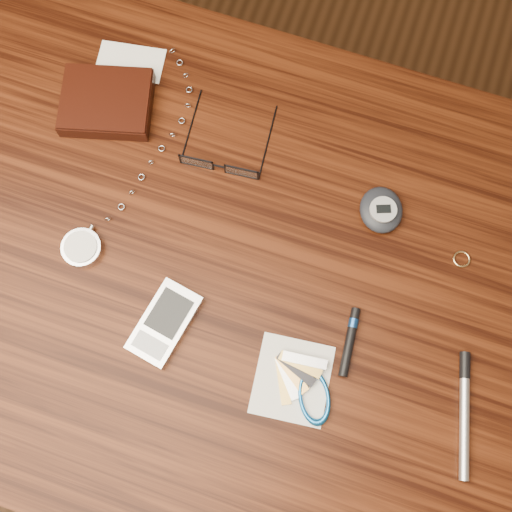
{
  "coord_description": "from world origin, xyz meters",
  "views": [
    {
      "loc": [
        0.15,
        -0.18,
        1.54
      ],
      "look_at": [
        0.08,
        0.02,
        0.76
      ],
      "focal_mm": 45.0,
      "sensor_mm": 36.0,
      "label": 1
    }
  ],
  "objects_px": {
    "pda_phone": "(164,323)",
    "silver_pen": "(465,405)",
    "notepad_keys": "(303,386)",
    "wallet_and_card": "(107,101)",
    "desk": "(196,275)",
    "pocket_watch": "(86,241)",
    "pedometer": "(381,210)",
    "eyeglasses": "(220,163)"
  },
  "relations": [
    {
      "from": "desk",
      "to": "pedometer",
      "type": "relative_size",
      "value": 12.74
    },
    {
      "from": "pda_phone",
      "to": "silver_pen",
      "type": "relative_size",
      "value": 0.73
    },
    {
      "from": "pda_phone",
      "to": "notepad_keys",
      "type": "height_order",
      "value": "pda_phone"
    },
    {
      "from": "pocket_watch",
      "to": "notepad_keys",
      "type": "height_order",
      "value": "pocket_watch"
    },
    {
      "from": "desk",
      "to": "notepad_keys",
      "type": "height_order",
      "value": "notepad_keys"
    },
    {
      "from": "pedometer",
      "to": "pocket_watch",
      "type": "bearing_deg",
      "value": -155.03
    },
    {
      "from": "pda_phone",
      "to": "pedometer",
      "type": "relative_size",
      "value": 1.37
    },
    {
      "from": "eyeglasses",
      "to": "pda_phone",
      "type": "bearing_deg",
      "value": -88.43
    },
    {
      "from": "pocket_watch",
      "to": "pedometer",
      "type": "relative_size",
      "value": 4.27
    },
    {
      "from": "notepad_keys",
      "to": "eyeglasses",
      "type": "bearing_deg",
      "value": 128.66
    },
    {
      "from": "desk",
      "to": "pocket_watch",
      "type": "xyz_separation_m",
      "value": [
        -0.13,
        -0.03,
        0.11
      ]
    },
    {
      "from": "silver_pen",
      "to": "pda_phone",
      "type": "bearing_deg",
      "value": -176.32
    },
    {
      "from": "desk",
      "to": "wallet_and_card",
      "type": "relative_size",
      "value": 5.86
    },
    {
      "from": "pda_phone",
      "to": "desk",
      "type": "bearing_deg",
      "value": 92.39
    },
    {
      "from": "desk",
      "to": "silver_pen",
      "type": "height_order",
      "value": "silver_pen"
    },
    {
      "from": "pocket_watch",
      "to": "silver_pen",
      "type": "bearing_deg",
      "value": -4.77
    },
    {
      "from": "notepad_keys",
      "to": "silver_pen",
      "type": "distance_m",
      "value": 0.19
    },
    {
      "from": "pocket_watch",
      "to": "silver_pen",
      "type": "relative_size",
      "value": 2.28
    },
    {
      "from": "desk",
      "to": "notepad_keys",
      "type": "bearing_deg",
      "value": -30.12
    },
    {
      "from": "eyeglasses",
      "to": "desk",
      "type": "bearing_deg",
      "value": -89.0
    },
    {
      "from": "pedometer",
      "to": "wallet_and_card",
      "type": "bearing_deg",
      "value": 175.73
    },
    {
      "from": "pda_phone",
      "to": "pedometer",
      "type": "height_order",
      "value": "pedometer"
    },
    {
      "from": "eyeglasses",
      "to": "pocket_watch",
      "type": "xyz_separation_m",
      "value": [
        -0.13,
        -0.15,
        -0.0
      ]
    },
    {
      "from": "pedometer",
      "to": "notepad_keys",
      "type": "bearing_deg",
      "value": -96.26
    },
    {
      "from": "pda_phone",
      "to": "notepad_keys",
      "type": "bearing_deg",
      "value": -5.44
    },
    {
      "from": "pda_phone",
      "to": "silver_pen",
      "type": "distance_m",
      "value": 0.37
    },
    {
      "from": "wallet_and_card",
      "to": "silver_pen",
      "type": "height_order",
      "value": "wallet_and_card"
    },
    {
      "from": "desk",
      "to": "pda_phone",
      "type": "relative_size",
      "value": 9.29
    },
    {
      "from": "silver_pen",
      "to": "pocket_watch",
      "type": "bearing_deg",
      "value": 175.23
    },
    {
      "from": "desk",
      "to": "eyeglasses",
      "type": "xyz_separation_m",
      "value": [
        -0.0,
        0.13,
        0.11
      ]
    },
    {
      "from": "pocket_watch",
      "to": "pda_phone",
      "type": "xyz_separation_m",
      "value": [
        0.13,
        -0.07,
        0.0
      ]
    },
    {
      "from": "desk",
      "to": "pedometer",
      "type": "bearing_deg",
      "value": 31.95
    },
    {
      "from": "desk",
      "to": "silver_pen",
      "type": "relative_size",
      "value": 6.8
    },
    {
      "from": "pocket_watch",
      "to": "pda_phone",
      "type": "distance_m",
      "value": 0.15
    },
    {
      "from": "wallet_and_card",
      "to": "silver_pen",
      "type": "distance_m",
      "value": 0.6
    },
    {
      "from": "pedometer",
      "to": "notepad_keys",
      "type": "relative_size",
      "value": 0.67
    },
    {
      "from": "pda_phone",
      "to": "notepad_keys",
      "type": "distance_m",
      "value": 0.19
    },
    {
      "from": "eyeglasses",
      "to": "notepad_keys",
      "type": "xyz_separation_m",
      "value": [
        0.19,
        -0.24,
        -0.01
      ]
    },
    {
      "from": "pda_phone",
      "to": "notepad_keys",
      "type": "relative_size",
      "value": 0.92
    },
    {
      "from": "notepad_keys",
      "to": "pedometer",
      "type": "bearing_deg",
      "value": 83.74
    },
    {
      "from": "desk",
      "to": "pda_phone",
      "type": "height_order",
      "value": "pda_phone"
    },
    {
      "from": "pocket_watch",
      "to": "pda_phone",
      "type": "relative_size",
      "value": 3.11
    }
  ]
}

